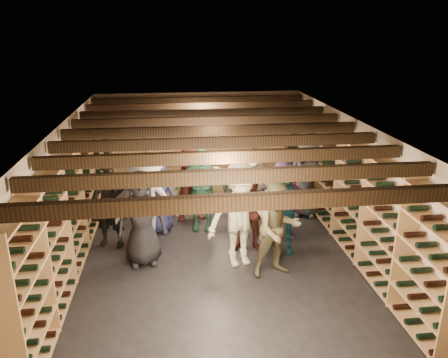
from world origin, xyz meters
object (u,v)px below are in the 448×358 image
crate_stack_right (175,197)px  person_7 (255,200)px  person_10 (201,189)px  person_0 (142,218)px  crate_loose (269,186)px  crate_stack_left (211,186)px  person_1 (109,201)px  person_6 (158,196)px  person_8 (253,213)px  person_2 (278,229)px  person_5 (190,183)px  person_4 (283,212)px  person_11 (282,199)px  person_12 (306,178)px  person_3 (240,215)px  person_9 (146,203)px

crate_stack_right → person_7: (1.58, -1.59, 0.47)m
person_10 → crate_stack_right: bearing=125.1°
crate_stack_right → person_0: bearing=-104.4°
crate_loose → crate_stack_right: bearing=-155.6°
crate_stack_left → person_10: (-0.34, -1.40, 0.47)m
crate_stack_right → person_1: person_1 is taller
person_6 → person_10: (0.88, 0.03, 0.11)m
person_10 → person_8: bearing=-43.0°
person_2 → person_10: person_10 is taller
crate_stack_right → person_6: bearing=-107.9°
crate_stack_right → person_10: (0.54, -1.04, 0.56)m
crate_loose → crate_stack_left: bearing=-154.8°
person_2 → person_1: bearing=143.3°
person_5 → person_8: size_ratio=1.06×
person_4 → person_7: person_7 is taller
crate_stack_right → person_8: person_8 is taller
crate_stack_left → person_7: bearing=-70.3°
person_5 → person_10: size_ratio=0.91×
person_2 → crate_stack_left: bearing=92.6°
person_11 → person_12: bearing=69.3°
crate_stack_right → person_4: person_4 is taller
crate_stack_left → person_3: 3.00m
crate_stack_left → person_3: size_ratio=0.45×
person_4 → person_11: (0.14, 0.61, 0.01)m
crate_loose → person_3: (-1.35, -3.70, 0.86)m
person_0 → person_8: 2.04m
crate_stack_right → person_9: (-0.54, -1.74, 0.59)m
person_3 → crate_stack_left: bearing=82.3°
person_2 → person_11: person_2 is taller
person_7 → person_1: bearing=-168.0°
crate_loose → person_0: (-3.07, -3.46, 0.79)m
person_4 → person_6: (-2.34, 1.13, -0.01)m
crate_stack_right → person_3: (1.12, -2.58, 0.61)m
crate_stack_right → person_7: person_7 is taller
person_7 → person_12: size_ratio=0.93×
person_3 → person_9: person_3 is taller
crate_stack_left → person_11: person_11 is taller
crate_stack_left → person_8: (0.55, -2.49, 0.35)m
person_2 → person_8: size_ratio=1.10×
crate_loose → person_7: size_ratio=0.31×
person_4 → person_11: size_ratio=0.99×
person_5 → person_12: person_12 is taller
person_8 → person_6: bearing=159.7°
person_7 → person_10: 1.18m
person_3 → person_6: (-1.47, 1.51, -0.16)m
person_9 → person_10: size_ratio=1.03×
person_4 → crate_loose: bearing=90.9°
person_8 → person_11: 0.88m
person_1 → crate_loose: bearing=51.3°
person_8 → person_0: bearing=-163.6°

